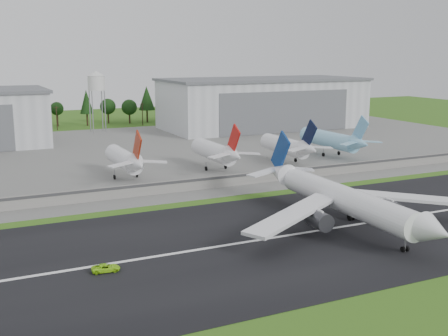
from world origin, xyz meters
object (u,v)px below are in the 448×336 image
main_airliner (346,206)px  parked_jet_skyblue (334,140)px  ground_vehicle (106,268)px  parked_jet_red_a (127,160)px  parked_jet_navy (290,146)px  parked_jet_red_b (218,152)px

main_airliner → parked_jet_skyblue: size_ratio=1.59×
ground_vehicle → parked_jet_red_a: bearing=-12.7°
parked_jet_red_a → parked_jet_navy: (57.37, 0.01, 0.07)m
main_airliner → parked_jet_navy: main_airliner is taller
main_airliner → parked_jet_red_a: 73.46m
ground_vehicle → parked_jet_red_b: parked_jet_red_b is taller
main_airliner → parked_jet_red_b: main_airliner is taller
parked_jet_skyblue → parked_jet_red_b: bearing=-174.2°
parked_jet_navy → parked_jet_skyblue: (22.25, 5.02, 0.06)m
ground_vehicle → parked_jet_red_a: parked_jet_red_a is taller
ground_vehicle → parked_jet_red_b: size_ratio=0.16×
parked_jet_red_a → parked_jet_red_b: 30.18m
parked_jet_navy → parked_jet_skyblue: parked_jet_skyblue is taller
ground_vehicle → parked_jet_skyblue: 127.61m
parked_jet_red_b → parked_jet_navy: 27.19m
ground_vehicle → parked_jet_skyblue: size_ratio=0.13×
parked_jet_red_a → parked_jet_navy: parked_jet_navy is taller
main_airliner → parked_jet_navy: bearing=-110.1°
main_airliner → parked_jet_skyblue: (49.49, 72.01, 1.33)m
parked_jet_red_b → main_airliner: bearing=-90.0°
parked_jet_red_a → parked_jet_navy: bearing=0.0°
main_airliner → parked_jet_skyblue: 87.39m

